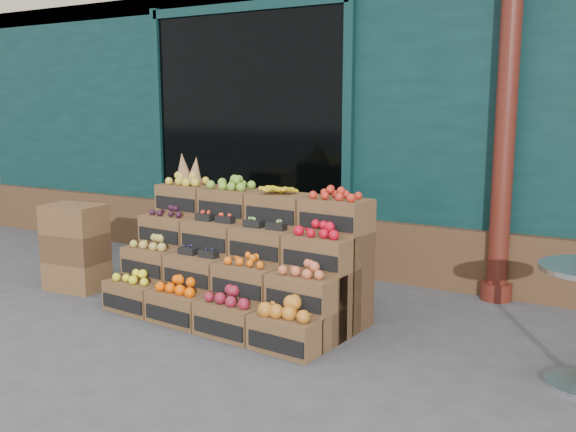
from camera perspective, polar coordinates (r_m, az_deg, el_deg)
The scene contains 5 objects.
ground at distance 4.79m, azimuth -2.22°, elevation -11.53°, with size 60.00×60.00×0.00m, color #434345.
shop_facade at distance 9.21m, azimuth 15.61°, elevation 13.54°, with size 12.00×6.24×4.80m.
crate_display at distance 5.40m, azimuth -4.29°, elevation -4.54°, with size 2.18×1.19×1.32m.
spare_crates at distance 6.43m, azimuth -18.36°, elevation -2.66°, with size 0.58×0.43×0.82m.
shopkeeper at distance 7.58m, azimuth -0.99°, elevation 3.30°, with size 0.64×0.42×1.76m, color #154925.
Camera 1 is at (2.42, -3.75, 1.75)m, focal length 40.00 mm.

